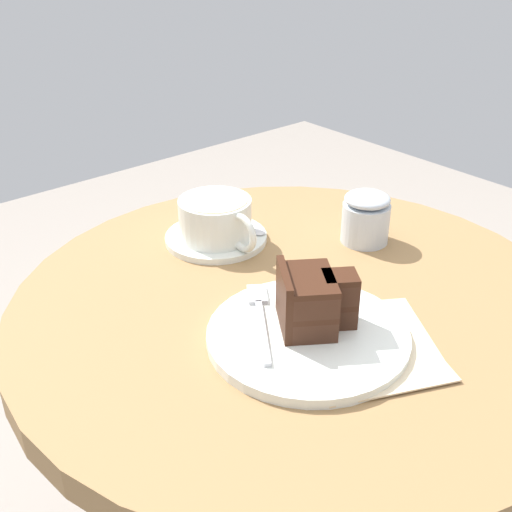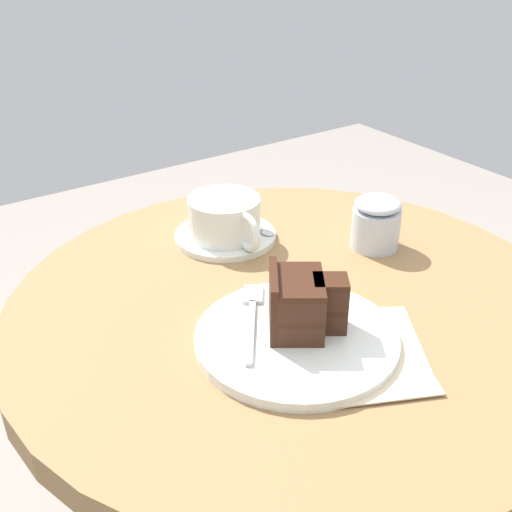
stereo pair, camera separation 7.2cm
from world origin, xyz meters
name	(u,v)px [view 1 (the left image)]	position (x,y,z in m)	size (l,w,h in m)	color
cafe_table	(293,380)	(0.00, 0.00, 0.60)	(0.69, 0.69, 0.73)	olive
saucer	(216,238)	(-0.18, 0.02, 0.74)	(0.14, 0.14, 0.01)	silver
coffee_cup	(216,218)	(-0.17, 0.01, 0.77)	(0.14, 0.10, 0.06)	silver
teaspoon	(244,228)	(-0.17, 0.06, 0.74)	(0.10, 0.03, 0.00)	silver
cake_plate	(308,336)	(0.07, -0.05, 0.74)	(0.22, 0.22, 0.01)	silver
cake_slice	(311,300)	(0.06, -0.04, 0.78)	(0.09, 0.10, 0.07)	#422619
fork	(260,312)	(0.01, -0.07, 0.75)	(0.13, 0.10, 0.00)	silver
napkin	(364,346)	(0.12, -0.01, 0.73)	(0.21, 0.21, 0.00)	beige
sugar_pot	(366,217)	(-0.04, 0.17, 0.77)	(0.07, 0.07, 0.07)	silver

